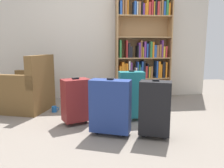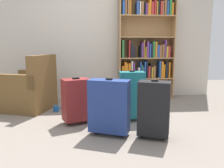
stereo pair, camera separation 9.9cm
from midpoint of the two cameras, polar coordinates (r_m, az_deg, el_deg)
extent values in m
plane|color=slate|center=(2.84, 0.43, -11.84)|extent=(7.86, 7.86, 0.00)
cube|color=beige|center=(4.59, -1.88, 12.89)|extent=(4.49, 0.10, 2.60)
cube|color=#A87F51|center=(4.40, 2.56, 9.08)|extent=(0.02, 0.28, 1.99)
cube|color=#A87F51|center=(4.66, 15.74, 8.77)|extent=(0.02, 0.28, 1.99)
cube|color=#A87F51|center=(4.63, 8.95, 9.00)|extent=(1.08, 0.02, 1.99)
cube|color=#A87F51|center=(4.62, 9.01, -3.36)|extent=(1.04, 0.26, 0.02)
cube|color=#A87F51|center=(4.54, 9.14, 1.54)|extent=(1.04, 0.26, 0.02)
cube|color=#A87F51|center=(4.51, 9.28, 6.57)|extent=(1.04, 0.26, 0.02)
cube|color=#A87F51|center=(4.50, 9.42, 11.64)|extent=(1.04, 0.26, 0.02)
cube|color=#A87F51|center=(4.54, 9.56, 16.68)|extent=(1.04, 0.26, 0.02)
cube|color=orange|center=(4.40, 3.35, 3.09)|extent=(0.04, 0.18, 0.24)
cube|color=orange|center=(4.42, 3.95, 3.61)|extent=(0.04, 0.22, 0.32)
cube|color=orange|center=(4.43, 4.42, 3.43)|extent=(0.03, 0.23, 0.29)
cube|color=orange|center=(4.41, 5.03, 3.40)|extent=(0.04, 0.16, 0.29)
cube|color=silver|center=(4.44, 5.57, 3.72)|extent=(0.03, 0.22, 0.33)
cube|color=#66337F|center=(4.44, 6.11, 3.52)|extent=(0.03, 0.19, 0.30)
cube|color=silver|center=(4.46, 7.31, 2.89)|extent=(0.03, 0.19, 0.20)
cube|color=#264C99|center=(4.47, 7.76, 3.60)|extent=(0.02, 0.19, 0.32)
cube|color=#2D7238|center=(4.48, 8.15, 3.27)|extent=(0.02, 0.20, 0.26)
cube|color=#264C99|center=(4.48, 8.46, 2.96)|extent=(0.02, 0.18, 0.22)
cube|color=#264C99|center=(4.49, 8.83, 3.67)|extent=(0.03, 0.21, 0.32)
cube|color=black|center=(4.51, 9.31, 3.78)|extent=(0.03, 0.22, 0.34)
cube|color=#B22D2D|center=(4.50, 9.86, 3.07)|extent=(0.04, 0.18, 0.23)
cube|color=black|center=(4.52, 10.22, 3.40)|extent=(0.02, 0.20, 0.28)
cube|color=gold|center=(4.53, 10.57, 2.99)|extent=(0.03, 0.21, 0.22)
cube|color=brown|center=(4.55, 11.06, 3.10)|extent=(0.04, 0.22, 0.23)
cube|color=#264C99|center=(4.57, 12.44, 3.70)|extent=(0.03, 0.21, 0.33)
cube|color=orange|center=(4.56, 13.07, 3.60)|extent=(0.04, 0.15, 0.32)
cube|color=orange|center=(4.58, 13.49, 3.25)|extent=(0.03, 0.17, 0.26)
cube|color=black|center=(4.62, 14.02, 3.60)|extent=(0.04, 0.22, 0.31)
cube|color=orange|center=(4.62, 14.67, 3.51)|extent=(0.03, 0.19, 0.30)
cube|color=#2D7238|center=(4.38, 3.37, 8.90)|extent=(0.04, 0.20, 0.33)
cube|color=#B22D2D|center=(4.40, 4.98, 8.86)|extent=(0.02, 0.21, 0.33)
cube|color=black|center=(4.41, 5.52, 8.51)|extent=(0.03, 0.20, 0.28)
cube|color=black|center=(4.42, 6.05, 8.10)|extent=(0.04, 0.20, 0.21)
cube|color=black|center=(4.46, 7.78, 8.18)|extent=(0.02, 0.22, 0.23)
cube|color=#66337F|center=(4.45, 8.17, 8.53)|extent=(0.03, 0.20, 0.29)
cube|color=brown|center=(4.47, 8.56, 8.80)|extent=(0.02, 0.23, 0.33)
cube|color=gold|center=(4.47, 9.01, 7.98)|extent=(0.02, 0.20, 0.20)
cube|color=#66337F|center=(4.47, 9.53, 8.62)|extent=(0.04, 0.19, 0.30)
cube|color=#264C99|center=(4.48, 10.12, 8.36)|extent=(0.03, 0.18, 0.27)
cube|color=black|center=(4.50, 10.55, 8.45)|extent=(0.03, 0.20, 0.28)
cube|color=#2D7238|center=(4.51, 10.99, 8.60)|extent=(0.04, 0.20, 0.31)
cube|color=orange|center=(4.52, 11.51, 8.52)|extent=(0.03, 0.20, 0.30)
cube|color=#264C99|center=(4.55, 11.97, 8.16)|extent=(0.04, 0.23, 0.24)
cube|color=brown|center=(4.55, 12.59, 8.13)|extent=(0.04, 0.21, 0.24)
cube|color=brown|center=(4.57, 13.21, 8.18)|extent=(0.04, 0.21, 0.25)
cube|color=#66337F|center=(4.55, 13.86, 8.67)|extent=(0.02, 0.15, 0.33)
cube|color=gold|center=(4.59, 14.12, 7.92)|extent=(0.03, 0.22, 0.21)
cube|color=#B22D2D|center=(4.58, 14.75, 7.92)|extent=(0.03, 0.16, 0.22)
cube|color=#264C99|center=(4.43, 3.52, 18.70)|extent=(0.04, 0.19, 0.25)
cube|color=brown|center=(4.46, 4.08, 18.98)|extent=(0.03, 0.23, 0.30)
cube|color=brown|center=(4.46, 4.76, 18.95)|extent=(0.04, 0.21, 0.29)
cube|color=orange|center=(4.46, 5.25, 19.12)|extent=(0.02, 0.19, 0.32)
cube|color=#264C99|center=(4.48, 7.09, 18.54)|extent=(0.04, 0.20, 0.25)
cube|color=silver|center=(4.48, 7.69, 18.47)|extent=(0.02, 0.17, 0.23)
cube|color=brown|center=(4.50, 8.17, 18.42)|extent=(0.04, 0.20, 0.24)
cube|color=black|center=(4.50, 8.83, 18.34)|extent=(0.02, 0.18, 0.22)
cube|color=#66337F|center=(4.52, 9.22, 18.17)|extent=(0.03, 0.21, 0.21)
cube|color=orange|center=(4.52, 9.71, 18.19)|extent=(0.02, 0.19, 0.21)
cube|color=orange|center=(4.54, 10.12, 18.78)|extent=(0.03, 0.19, 0.31)
cube|color=#B22D2D|center=(4.55, 10.71, 18.26)|extent=(0.04, 0.20, 0.23)
cube|color=#B22D2D|center=(4.56, 11.36, 18.59)|extent=(0.03, 0.20, 0.30)
cube|color=gold|center=(4.57, 11.83, 18.24)|extent=(0.02, 0.20, 0.24)
cube|color=black|center=(4.60, 12.18, 18.40)|extent=(0.03, 0.23, 0.28)
cube|color=#B22D2D|center=(4.59, 12.81, 18.18)|extent=(0.04, 0.20, 0.25)
cube|color=brown|center=(4.60, 13.27, 18.15)|extent=(0.02, 0.18, 0.25)
cube|color=brown|center=(4.62, 13.79, 18.55)|extent=(0.04, 0.19, 0.32)
cube|color=#264C99|center=(4.63, 14.34, 18.08)|extent=(0.04, 0.20, 0.25)
cube|color=#2D7238|center=(4.65, 14.97, 18.21)|extent=(0.04, 0.20, 0.28)
cube|color=orange|center=(4.65, 15.48, 17.81)|extent=(0.03, 0.18, 0.22)
cube|color=brown|center=(3.95, -19.84, -3.23)|extent=(0.89, 0.89, 0.40)
cube|color=#91724F|center=(3.90, -20.04, 0.21)|extent=(0.71, 0.66, 0.08)
cube|color=brown|center=(3.72, -16.50, 3.23)|extent=(0.34, 0.70, 0.50)
cube|color=brown|center=(4.14, -17.82, 1.83)|extent=(0.70, 0.32, 0.22)
cube|color=brown|center=(3.65, -22.69, 0.54)|extent=(0.70, 0.32, 0.22)
cylinder|color=#1959A5|center=(3.71, -13.35, -6.12)|extent=(0.08, 0.08, 0.10)
torus|color=#1959A5|center=(3.71, -12.55, -6.05)|extent=(0.06, 0.01, 0.06)
cube|color=#19666B|center=(3.14, 5.95, -2.73)|extent=(0.34, 0.19, 0.64)
cube|color=black|center=(3.08, 6.05, 3.29)|extent=(0.07, 0.04, 0.02)
cylinder|color=black|center=(3.21, 3.72, -8.83)|extent=(0.05, 0.05, 0.05)
cylinder|color=black|center=(3.25, 7.93, -8.63)|extent=(0.05, 0.05, 0.05)
cube|color=maroon|center=(3.04, -8.14, -3.95)|extent=(0.42, 0.36, 0.56)
cube|color=black|center=(2.99, -8.27, 1.46)|extent=(0.10, 0.08, 0.02)
cylinder|color=black|center=(3.09, -10.18, -9.67)|extent=(0.07, 0.07, 0.05)
cylinder|color=black|center=(3.17, -5.88, -9.09)|extent=(0.07, 0.07, 0.05)
cube|color=black|center=(2.57, 11.70, -6.08)|extent=(0.40, 0.32, 0.61)
cube|color=black|center=(2.50, 11.95, 0.86)|extent=(0.08, 0.07, 0.02)
cylinder|color=black|center=(2.68, 8.83, -12.69)|extent=(0.07, 0.07, 0.05)
cylinder|color=black|center=(2.67, 14.10, -13.04)|extent=(0.07, 0.07, 0.05)
cube|color=navy|center=(2.60, 0.38, -5.60)|extent=(0.51, 0.36, 0.61)
cube|color=black|center=(2.54, 0.39, 1.28)|extent=(0.08, 0.06, 0.02)
cylinder|color=black|center=(2.76, -2.94, -11.98)|extent=(0.06, 0.06, 0.05)
cylinder|color=black|center=(2.67, 3.80, -12.71)|extent=(0.06, 0.06, 0.05)
camera|label=1|loc=(0.05, -89.03, 0.16)|focal=35.92mm
camera|label=2|loc=(0.05, 90.97, -0.16)|focal=35.92mm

